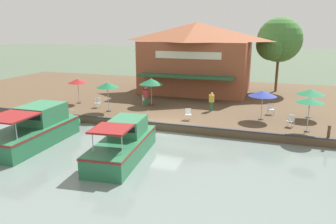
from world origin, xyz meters
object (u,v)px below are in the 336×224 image
at_px(patio_umbrella_mid_patio_left, 310,101).
at_px(cafe_chair_far_corner_seat, 271,109).
at_px(cafe_chair_under_first_umbrella, 188,114).
at_px(tree_upstream_bank, 278,41).
at_px(person_near_entrance, 146,94).
at_px(patio_umbrella_far_corner, 263,93).
at_px(motorboat_fourth_along, 40,128).
at_px(patio_umbrella_mid_patio_right, 311,92).
at_px(cafe_chair_mid_patio, 291,120).
at_px(patio_umbrella_by_entrance, 151,82).
at_px(person_at_quay_edge, 212,99).
at_px(motorboat_nearest_quay, 127,141).
at_px(cafe_chair_back_row_seat, 98,102).
at_px(cafe_chair_beside_entrance, 145,99).
at_px(patio_umbrella_near_quay_edge, 78,81).
at_px(mooring_post, 329,132).
at_px(waterfront_restaurant, 196,57).
at_px(patio_umbrella_back_row, 108,85).

xyz_separation_m(patio_umbrella_mid_patio_left, cafe_chair_far_corner_seat, (-4.01, -2.48, -1.68)).
bearing_deg(cafe_chair_under_first_umbrella, tree_upstream_bank, 156.85).
bearing_deg(person_near_entrance, patio_umbrella_mid_patio_left, 75.03).
height_order(patio_umbrella_far_corner, motorboat_fourth_along, patio_umbrella_far_corner).
bearing_deg(patio_umbrella_mid_patio_right, cafe_chair_mid_patio, -24.92).
height_order(patio_umbrella_far_corner, patio_umbrella_by_entrance, patio_umbrella_by_entrance).
height_order(cafe_chair_mid_patio, person_at_quay_edge, person_at_quay_edge).
height_order(cafe_chair_mid_patio, motorboat_nearest_quay, motorboat_nearest_quay).
height_order(cafe_chair_back_row_seat, motorboat_nearest_quay, motorboat_nearest_quay).
height_order(cafe_chair_far_corner_seat, cafe_chair_beside_entrance, same).
relative_size(patio_umbrella_by_entrance, tree_upstream_bank, 0.31).
bearing_deg(cafe_chair_far_corner_seat, patio_umbrella_mid_patio_right, 87.43).
distance_m(patio_umbrella_by_entrance, patio_umbrella_near_quay_edge, 6.88).
bearing_deg(motorboat_nearest_quay, mooring_post, 113.92).
xyz_separation_m(waterfront_restaurant, cafe_chair_back_row_seat, (9.90, -6.46, -3.30)).
height_order(cafe_chair_far_corner_seat, cafe_chair_back_row_seat, same).
height_order(person_at_quay_edge, motorboat_nearest_quay, motorboat_nearest_quay).
relative_size(cafe_chair_mid_patio, cafe_chair_back_row_seat, 1.00).
bearing_deg(cafe_chair_back_row_seat, patio_umbrella_mid_patio_right, 97.15).
distance_m(cafe_chair_under_first_umbrella, motorboat_nearest_quay, 6.95).
distance_m(patio_umbrella_near_quay_edge, person_at_quay_edge, 12.41).
bearing_deg(motorboat_fourth_along, cafe_chair_far_corner_seat, 124.58).
bearing_deg(patio_umbrella_by_entrance, cafe_chair_under_first_umbrella, 50.46).
xyz_separation_m(patio_umbrella_far_corner, patio_umbrella_by_entrance, (-1.85, -9.73, 0.14)).
height_order(patio_umbrella_mid_patio_right, motorboat_nearest_quay, patio_umbrella_mid_patio_right).
relative_size(patio_umbrella_back_row, motorboat_nearest_quay, 0.33).
relative_size(patio_umbrella_mid_patio_right, cafe_chair_under_first_umbrella, 2.70).
xyz_separation_m(patio_umbrella_mid_patio_left, cafe_chair_under_first_umbrella, (-0.34, -8.43, -1.68)).
height_order(patio_umbrella_by_entrance, cafe_chair_back_row_seat, patio_umbrella_by_entrance).
relative_size(waterfront_restaurant, mooring_post, 13.33).
height_order(person_near_entrance, tree_upstream_bank, tree_upstream_bank).
bearing_deg(motorboat_nearest_quay, person_at_quay_edge, 162.26).
xyz_separation_m(cafe_chair_beside_entrance, person_near_entrance, (0.55, 0.33, 0.63)).
bearing_deg(waterfront_restaurant, cafe_chair_beside_entrance, -21.35).
relative_size(cafe_chair_beside_entrance, person_at_quay_edge, 0.54).
xyz_separation_m(waterfront_restaurant, cafe_chair_beside_entrance, (7.52, -2.94, -3.30)).
bearing_deg(motorboat_nearest_quay, cafe_chair_mid_patio, 127.31).
xyz_separation_m(patio_umbrella_mid_patio_left, motorboat_nearest_quay, (6.30, -10.46, -1.90)).
relative_size(waterfront_restaurant, cafe_chair_beside_entrance, 13.65).
bearing_deg(motorboat_nearest_quay, patio_umbrella_by_entrance, -166.93).
bearing_deg(cafe_chair_far_corner_seat, cafe_chair_mid_patio, 24.88).
bearing_deg(tree_upstream_bank, patio_umbrella_far_corner, -3.41).
bearing_deg(person_near_entrance, patio_umbrella_back_row, -38.91).
relative_size(patio_umbrella_back_row, cafe_chair_beside_entrance, 2.96).
distance_m(patio_umbrella_by_entrance, mooring_post, 15.04).
xyz_separation_m(patio_umbrella_mid_patio_left, person_at_quay_edge, (-3.65, -7.28, -1.18)).
bearing_deg(cafe_chair_under_first_umbrella, patio_umbrella_back_row, -93.33).
bearing_deg(patio_umbrella_far_corner, patio_umbrella_mid_patio_left, 55.60).
bearing_deg(patio_umbrella_mid_patio_right, patio_umbrella_back_row, -78.78).
distance_m(patio_umbrella_far_corner, cafe_chair_under_first_umbrella, 5.81).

